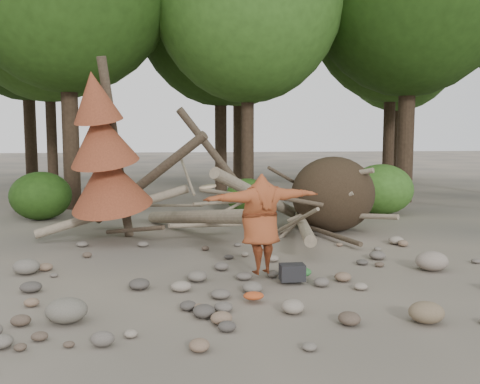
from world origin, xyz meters
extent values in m
plane|color=#514C44|center=(0.00, 0.00, 0.00)|extent=(120.00, 120.00, 0.00)
ellipsoid|color=#332619|center=(2.60, 4.30, 0.99)|extent=(2.20, 1.87, 1.98)
cylinder|color=gray|center=(-1.00, 3.70, 0.55)|extent=(2.61, 5.11, 1.08)
cylinder|color=gray|center=(0.80, 4.20, 0.90)|extent=(3.18, 3.71, 1.90)
cylinder|color=brown|center=(-2.20, 4.60, 1.40)|extent=(3.08, 1.91, 2.49)
cylinder|color=gray|center=(1.60, 3.50, 0.35)|extent=(1.13, 4.98, 0.43)
cylinder|color=brown|center=(-0.30, 4.80, 1.80)|extent=(2.39, 1.03, 2.89)
cylinder|color=gray|center=(-3.00, 4.00, 0.70)|extent=(3.71, 0.86, 1.20)
cylinder|color=#4C3F30|center=(-2.50, 3.50, 0.30)|extent=(1.52, 1.70, 0.49)
cylinder|color=gray|center=(0.20, 4.40, 0.80)|extent=(1.57, 0.85, 0.69)
cylinder|color=#4C3F30|center=(1.80, 4.90, 1.20)|extent=(1.92, 1.25, 1.10)
cylinder|color=gray|center=(-1.20, 4.20, 1.50)|extent=(0.37, 1.42, 0.85)
cylinder|color=#4C3F30|center=(2.20, 3.20, 0.15)|extent=(0.79, 2.54, 0.12)
cylinder|color=gray|center=(-0.80, 3.10, 0.45)|extent=(1.78, 1.11, 0.29)
cylinder|color=#4C3F30|center=(-2.90, 3.80, 2.20)|extent=(0.67, 1.13, 4.35)
cone|color=brown|center=(-3.06, 3.49, 1.50)|extent=(2.06, 2.13, 1.86)
cone|color=brown|center=(-3.16, 3.28, 2.50)|extent=(1.71, 1.78, 1.65)
cone|color=brown|center=(-3.26, 3.09, 3.40)|extent=(1.23, 1.30, 1.41)
cylinder|color=#38281C|center=(-5.00, 9.50, 4.48)|extent=(0.56, 0.56, 8.96)
cylinder|color=#38281C|center=(1.00, 9.20, 3.57)|extent=(0.44, 0.44, 7.14)
cylinder|color=#38281C|center=(7.00, 9.80, 4.72)|extent=(0.60, 0.60, 9.45)
cylinder|color=#38281C|center=(-6.50, 13.50, 3.78)|extent=(0.42, 0.42, 7.56)
ellipsoid|color=#386820|center=(-6.50, 13.50, 7.78)|extent=(6.91, 6.91, 7.95)
cylinder|color=#38281C|center=(0.50, 14.20, 4.27)|extent=(0.52, 0.52, 8.54)
cylinder|color=#38281C|center=(8.00, 13.80, 4.06)|extent=(0.50, 0.50, 8.12)
cylinder|color=#38281C|center=(-9.00, 20.00, 4.83)|extent=(0.62, 0.62, 9.66)
cylinder|color=#38281C|center=(2.00, 20.50, 4.38)|extent=(0.54, 0.54, 8.75)
ellipsoid|color=#386820|center=(2.00, 20.50, 9.00)|extent=(8.00, 8.00, 10.00)
cylinder|color=#38281C|center=(11.00, 20.00, 3.92)|extent=(0.46, 0.46, 7.84)
ellipsoid|color=#2D5819|center=(11.00, 20.00, 8.06)|extent=(7.17, 7.17, 8.60)
ellipsoid|color=#224512|center=(-5.50, 7.20, 0.72)|extent=(1.80, 1.80, 1.44)
ellipsoid|color=#2D5819|center=(0.80, 7.80, 0.56)|extent=(1.40, 1.40, 1.12)
ellipsoid|color=#386820|center=(5.00, 7.00, 0.80)|extent=(2.00, 2.00, 1.60)
imported|color=brown|center=(0.00, 0.10, 0.98)|extent=(2.30, 1.18, 1.81)
cylinder|color=tan|center=(-0.98, -0.48, 1.72)|extent=(0.31, 0.31, 0.08)
cube|color=black|center=(0.48, -0.37, 0.14)|extent=(0.43, 0.29, 0.28)
ellipsoid|color=#2B6C2E|center=(0.64, -0.14, 0.09)|extent=(0.48, 0.40, 0.18)
ellipsoid|color=#A7411C|center=(-0.33, -1.31, 0.06)|extent=(0.32, 0.26, 0.12)
ellipsoid|color=#676156|center=(-3.02, -1.85, 0.17)|extent=(0.57, 0.52, 0.34)
ellipsoid|color=#746149|center=(1.90, -2.46, 0.15)|extent=(0.49, 0.44, 0.30)
ellipsoid|color=gray|center=(3.30, 0.18, 0.18)|extent=(0.61, 0.55, 0.37)
ellipsoid|color=#6A6359|center=(-4.26, 0.83, 0.14)|extent=(0.48, 0.43, 0.29)
camera|label=1|loc=(-1.51, -9.21, 2.62)|focal=40.00mm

